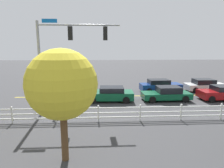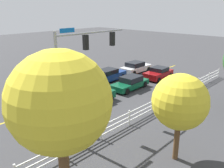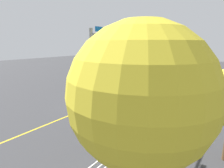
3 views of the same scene
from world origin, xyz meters
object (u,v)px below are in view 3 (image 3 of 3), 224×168
at_px(car_0, 113,86).
at_px(car_1, 155,83).
at_px(pedestrian, 116,126).
at_px(car_4, 132,80).
at_px(car_3, 136,91).
at_px(tree_1, 141,96).
at_px(car_2, 107,103).

xyz_separation_m(car_0, car_1, (-4.86, 3.71, -0.04)).
distance_m(car_1, pedestrian, 15.27).
distance_m(car_0, pedestrian, 12.38).
xyz_separation_m(car_4, pedestrian, (15.29, 7.47, 0.24)).
xyz_separation_m(car_3, pedestrian, (9.54, 3.73, 0.27)).
bearing_deg(car_4, car_0, -178.43).
bearing_deg(tree_1, car_3, -151.37).
distance_m(car_1, car_3, 5.29).
bearing_deg(car_1, car_4, -98.20).
relative_size(car_0, car_2, 1.03).
relative_size(car_2, pedestrian, 2.69).
xyz_separation_m(car_0, car_3, (0.43, 3.62, -0.06)).
bearing_deg(pedestrian, car_2, 58.62).
height_order(car_3, pedestrian, pedestrian).
distance_m(car_1, tree_1, 21.10).
height_order(car_1, pedestrian, pedestrian).
distance_m(car_0, car_1, 6.11).
relative_size(car_1, pedestrian, 2.38).
bearing_deg(car_0, car_1, -40.15).
xyz_separation_m(car_0, car_2, (5.89, 3.55, -0.03)).
xyz_separation_m(car_0, tree_1, (14.43, 11.26, 3.97)).
distance_m(car_4, tree_1, 23.15).
distance_m(car_1, car_4, 3.86).
height_order(car_0, car_2, car_0).
relative_size(car_3, car_4, 1.02).
bearing_deg(pedestrian, car_4, 41.64).
xyz_separation_m(car_4, tree_1, (19.76, 11.38, 3.99)).
xyz_separation_m(car_3, tree_1, (14.00, 7.64, 4.02)).
distance_m(car_3, pedestrian, 10.24).
xyz_separation_m(car_2, tree_1, (8.54, 7.71, 4.00)).
xyz_separation_m(car_1, car_3, (5.29, -0.09, -0.02)).
relative_size(car_0, car_4, 1.03).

